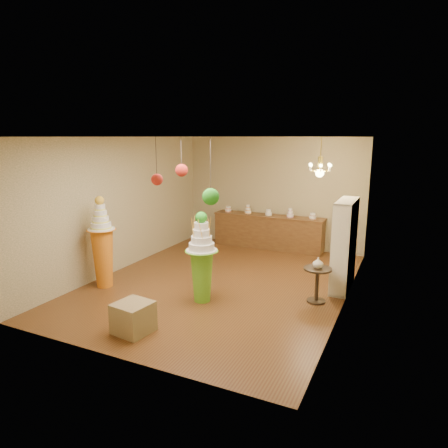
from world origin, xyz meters
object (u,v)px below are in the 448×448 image
at_px(pedestal_orange, 103,251).
at_px(round_table, 317,280).
at_px(pedestal_green, 202,264).
at_px(sideboard, 268,231).

xyz_separation_m(pedestal_orange, round_table, (4.10, 1.05, -0.33)).
height_order(pedestal_green, sideboard, pedestal_green).
height_order(pedestal_orange, sideboard, pedestal_orange).
xyz_separation_m(pedestal_green, pedestal_orange, (-2.16, -0.19, 0.03)).
height_order(pedestal_orange, round_table, pedestal_orange).
bearing_deg(pedestal_green, pedestal_orange, -175.02).
distance_m(pedestal_green, round_table, 2.14).
height_order(sideboard, round_table, sideboard).
relative_size(pedestal_green, pedestal_orange, 0.91).
bearing_deg(round_table, sideboard, 122.99).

